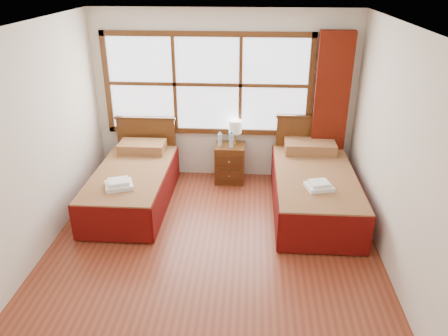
{
  "coord_description": "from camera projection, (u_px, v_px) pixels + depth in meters",
  "views": [
    {
      "loc": [
        0.44,
        -4.27,
        3.13
      ],
      "look_at": [
        0.1,
        0.7,
        0.82
      ],
      "focal_mm": 35.0,
      "sensor_mm": 36.0,
      "label": 1
    }
  ],
  "objects": [
    {
      "name": "wall_back",
      "position": [
        224.0,
        97.0,
        6.69
      ],
      "size": [
        4.0,
        0.0,
        4.0
      ],
      "primitive_type": "plane",
      "rotation": [
        1.57,
        0.0,
        0.0
      ],
      "color": "silver",
      "rests_on": "floor"
    },
    {
      "name": "bottle_far",
      "position": [
        231.0,
        140.0,
        6.63
      ],
      "size": [
        0.07,
        0.07,
        0.25
      ],
      "color": "#A1BACF",
      "rests_on": "nightstand"
    },
    {
      "name": "bottle_near",
      "position": [
        220.0,
        140.0,
        6.67
      ],
      "size": [
        0.06,
        0.06,
        0.23
      ],
      "color": "#A1BACF",
      "rests_on": "nightstand"
    },
    {
      "name": "wall_left",
      "position": [
        28.0,
        149.0,
        4.78
      ],
      "size": [
        0.0,
        4.5,
        4.5
      ],
      "primitive_type": "plane",
      "rotation": [
        1.57,
        0.0,
        1.57
      ],
      "color": "silver",
      "rests_on": "floor"
    },
    {
      "name": "lamp",
      "position": [
        235.0,
        127.0,
        6.68
      ],
      "size": [
        0.2,
        0.2,
        0.39
      ],
      "color": "#BA8D3B",
      "rests_on": "nightstand"
    },
    {
      "name": "nightstand",
      "position": [
        230.0,
        163.0,
        6.87
      ],
      "size": [
        0.45,
        0.45,
        0.61
      ],
      "color": "#502B11",
      "rests_on": "floor"
    },
    {
      "name": "floor",
      "position": [
        212.0,
        254.0,
        5.2
      ],
      "size": [
        4.5,
        4.5,
        0.0
      ],
      "primitive_type": "plane",
      "color": "brown",
      "rests_on": "ground"
    },
    {
      "name": "bed_left",
      "position": [
        133.0,
        183.0,
        6.23
      ],
      "size": [
        1.02,
        2.04,
        0.99
      ],
      "color": "#41220D",
      "rests_on": "floor"
    },
    {
      "name": "window",
      "position": [
        207.0,
        84.0,
        6.59
      ],
      "size": [
        3.16,
        0.06,
        1.56
      ],
      "color": "white",
      "rests_on": "wall_back"
    },
    {
      "name": "curtain",
      "position": [
        330.0,
        110.0,
        6.52
      ],
      "size": [
        0.5,
        0.16,
        2.3
      ],
      "primitive_type": "cube",
      "color": "#621609",
      "rests_on": "wall_back"
    },
    {
      "name": "towels_left",
      "position": [
        119.0,
        184.0,
        5.62
      ],
      "size": [
        0.43,
        0.41,
        0.1
      ],
      "rotation": [
        0.0,
        0.0,
        0.37
      ],
      "color": "white",
      "rests_on": "bed_left"
    },
    {
      "name": "bed_right",
      "position": [
        314.0,
        188.0,
        6.07
      ],
      "size": [
        1.1,
        2.13,
        1.07
      ],
      "color": "#41220D",
      "rests_on": "floor"
    },
    {
      "name": "towels_right",
      "position": [
        319.0,
        186.0,
        5.5
      ],
      "size": [
        0.38,
        0.35,
        0.09
      ],
      "rotation": [
        0.0,
        0.0,
        0.26
      ],
      "color": "white",
      "rests_on": "bed_right"
    },
    {
      "name": "wall_right",
      "position": [
        401.0,
        159.0,
        4.53
      ],
      "size": [
        0.0,
        4.5,
        4.5
      ],
      "primitive_type": "plane",
      "rotation": [
        1.57,
        0.0,
        -1.57
      ],
      "color": "silver",
      "rests_on": "floor"
    },
    {
      "name": "ceiling",
      "position": [
        208.0,
        27.0,
        4.11
      ],
      "size": [
        4.5,
        4.5,
        0.0
      ],
      "primitive_type": "plane",
      "rotation": [
        3.14,
        0.0,
        0.0
      ],
      "color": "white",
      "rests_on": "wall_back"
    }
  ]
}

